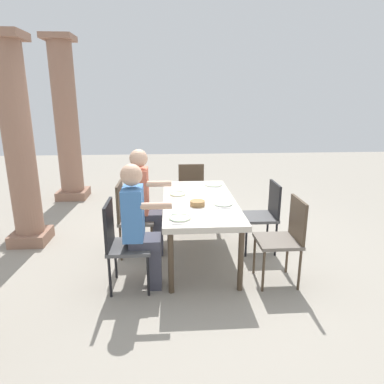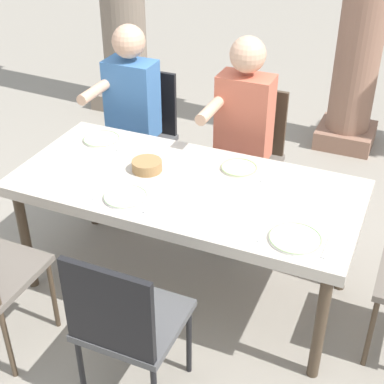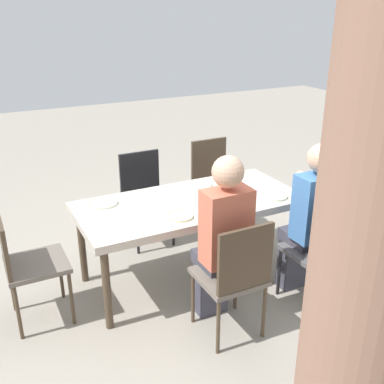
{
  "view_description": "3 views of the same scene",
  "coord_description": "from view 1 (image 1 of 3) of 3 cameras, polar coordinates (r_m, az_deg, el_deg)",
  "views": [
    {
      "loc": [
        -4.0,
        0.35,
        1.95
      ],
      "look_at": [
        -0.08,
        0.09,
        0.85
      ],
      "focal_mm": 31.91,
      "sensor_mm": 36.0,
      "label": 1
    },
    {
      "loc": [
        1.08,
        -2.41,
        2.35
      ],
      "look_at": [
        0.08,
        -0.09,
        0.75
      ],
      "focal_mm": 53.21,
      "sensor_mm": 36.0,
      "label": 2
    },
    {
      "loc": [
        1.57,
        3.12,
        2.25
      ],
      "look_at": [
        0.02,
        0.07,
        0.84
      ],
      "focal_mm": 42.29,
      "sensor_mm": 36.0,
      "label": 3
    }
  ],
  "objects": [
    {
      "name": "ground_plane",
      "position": [
        4.46,
        1.12,
        -10.33
      ],
      "size": [
        16.0,
        16.0,
        0.0
      ],
      "primitive_type": "plane",
      "color": "gray"
    },
    {
      "name": "dining_table",
      "position": [
        4.21,
        1.16,
        -2.05
      ],
      "size": [
        1.89,
        0.88,
        0.74
      ],
      "color": "beige",
      "rests_on": "ground"
    },
    {
      "name": "fork_3",
      "position": [
        4.73,
        3.82,
        0.73
      ],
      "size": [
        0.02,
        0.17,
        0.01
      ],
      "primitive_type": "cube",
      "rotation": [
        0.0,
        0.0,
        -0.03
      ],
      "color": "silver",
      "rests_on": "dining_table"
    },
    {
      "name": "spoon_1",
      "position": [
        4.15,
        4.87,
        -1.41
      ],
      "size": [
        0.02,
        0.17,
        0.01
      ],
      "primitive_type": "cube",
      "rotation": [
        0.0,
        0.0,
        -0.02
      ],
      "color": "silver",
      "rests_on": "dining_table"
    },
    {
      "name": "chair_mid_south",
      "position": [
        4.49,
        12.05,
        -3.27
      ],
      "size": [
        0.44,
        0.44,
        0.91
      ],
      "color": "#4F4F50",
      "rests_on": "ground"
    },
    {
      "name": "diner_man_white",
      "position": [
        4.27,
        -7.84,
        -1.16
      ],
      "size": [
        0.35,
        0.5,
        1.35
      ],
      "color": "#3F3F4C",
      "rests_on": "ground"
    },
    {
      "name": "chair_mid_north",
      "position": [
        4.35,
        -10.34,
        -3.63
      ],
      "size": [
        0.44,
        0.44,
        0.94
      ],
      "color": "#6A6158",
      "rests_on": "ground"
    },
    {
      "name": "diner_woman_green",
      "position": [
        3.52,
        -8.73,
        -5.14
      ],
      "size": [
        0.35,
        0.5,
        1.33
      ],
      "color": "#3F3F4C",
      "rests_on": "ground"
    },
    {
      "name": "plate_3",
      "position": [
        4.87,
        3.59,
        1.24
      ],
      "size": [
        0.25,
        0.25,
        0.02
      ],
      "color": "white",
      "rests_on": "dining_table"
    },
    {
      "name": "fork_0",
      "position": [
        3.39,
        -1.96,
        -5.33
      ],
      "size": [
        0.02,
        0.17,
        0.01
      ],
      "primitive_type": "cube",
      "rotation": [
        0.0,
        0.0,
        0.03
      ],
      "color": "silver",
      "rests_on": "dining_table"
    },
    {
      "name": "plate_1",
      "position": [
        4.01,
        5.19,
        -1.96
      ],
      "size": [
        0.23,
        0.23,
        0.02
      ],
      "color": "white",
      "rests_on": "dining_table"
    },
    {
      "name": "spoon_2",
      "position": [
        4.53,
        -2.47,
        0.09
      ],
      "size": [
        0.02,
        0.17,
        0.01
      ],
      "primitive_type": "cube",
      "rotation": [
        0.0,
        0.0,
        0.01
      ],
      "color": "silver",
      "rests_on": "dining_table"
    },
    {
      "name": "chair_head_east",
      "position": [
        5.56,
        -0.05,
        0.76
      ],
      "size": [
        0.44,
        0.44,
        0.89
      ],
      "color": "#6A6158",
      "rests_on": "ground"
    },
    {
      "name": "stone_column_centre",
      "position": [
        4.97,
        -26.93,
        6.78
      ],
      "size": [
        0.48,
        0.48,
        2.71
      ],
      "color": "#936B56",
      "rests_on": "ground"
    },
    {
      "name": "plate_0",
      "position": [
        3.53,
        -2.04,
        -4.37
      ],
      "size": [
        0.22,
        0.22,
        0.02
      ],
      "color": "white",
      "rests_on": "dining_table"
    },
    {
      "name": "bread_basket",
      "position": [
        3.94,
        0.91,
        -1.89
      ],
      "size": [
        0.17,
        0.17,
        0.06
      ],
      "primitive_type": "cylinder",
      "color": "#9E7547",
      "rests_on": "dining_table"
    },
    {
      "name": "chair_west_south",
      "position": [
        3.77,
        15.35,
        -6.91
      ],
      "size": [
        0.44,
        0.44,
        0.94
      ],
      "color": "#6A6158",
      "rests_on": "ground"
    },
    {
      "name": "fork_1",
      "position": [
        3.87,
        5.53,
        -2.71
      ],
      "size": [
        0.02,
        0.17,
        0.01
      ],
      "primitive_type": "cube",
      "rotation": [
        0.0,
        0.0,
        0.02
      ],
      "color": "silver",
      "rests_on": "dining_table"
    },
    {
      "name": "spoon_3",
      "position": [
        5.02,
        3.37,
        1.61
      ],
      "size": [
        0.02,
        0.17,
        0.01
      ],
      "primitive_type": "cube",
      "rotation": [
        0.0,
        0.0,
        -0.01
      ],
      "color": "silver",
      "rests_on": "dining_table"
    },
    {
      "name": "fork_2",
      "position": [
        4.24,
        -2.37,
        -0.99
      ],
      "size": [
        0.02,
        0.17,
        0.01
      ],
      "primitive_type": "cube",
      "rotation": [
        0.0,
        0.0,
        -0.01
      ],
      "color": "silver",
      "rests_on": "dining_table"
    },
    {
      "name": "plate_2",
      "position": [
        4.39,
        -2.42,
        -0.36
      ],
      "size": [
        0.2,
        0.2,
        0.02
      ],
      "color": "silver",
      "rests_on": "dining_table"
    },
    {
      "name": "spoon_0",
      "position": [
        3.67,
        -2.12,
        -3.66
      ],
      "size": [
        0.03,
        0.17,
        0.01
      ],
      "primitive_type": "cube",
      "rotation": [
        0.0,
        0.0,
        0.07
      ],
      "color": "silver",
      "rests_on": "dining_table"
    },
    {
      "name": "stone_column_far",
      "position": [
        7.01,
        -20.23,
        10.89
      ],
      "size": [
        0.57,
        0.57,
        3.02
      ],
      "color": "#936B56",
      "rests_on": "ground"
    },
    {
      "name": "chair_west_north",
      "position": [
        3.61,
        -11.73,
        -7.84
      ],
      "size": [
        0.44,
        0.44,
        0.94
      ],
      "color": "#4F4F50",
      "rests_on": "ground"
    }
  ]
}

